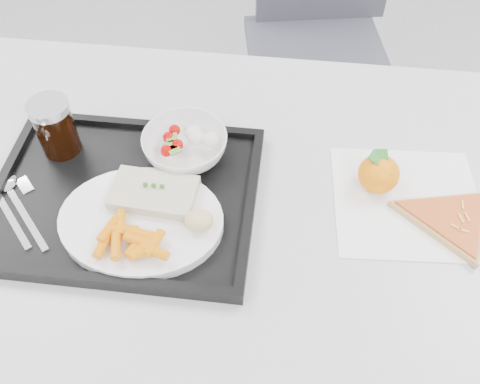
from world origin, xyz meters
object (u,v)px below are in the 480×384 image
at_px(pizza_slice, 450,219).
at_px(salad_bowl, 185,146).
at_px(chair, 321,18).
at_px(tangerine, 379,174).
at_px(tray, 125,197).
at_px(dinner_plate, 141,221).
at_px(table, 230,219).
at_px(cola_glass, 55,126).

bearing_deg(pizza_slice, salad_bowl, 169.10).
bearing_deg(chair, tangerine, -83.88).
distance_m(tray, dinner_plate, 0.07).
bearing_deg(tray, table, 9.01).
xyz_separation_m(tray, tangerine, (0.43, 0.08, 0.03)).
distance_m(chair, tangerine, 0.88).
xyz_separation_m(chair, salad_bowl, (-0.25, -0.81, 0.25)).
xyz_separation_m(table, dinner_plate, (-0.13, -0.08, 0.09)).
relative_size(table, pizza_slice, 4.82).
bearing_deg(tray, pizza_slice, 1.68).
bearing_deg(tangerine, cola_glass, 178.71).
distance_m(table, chair, 0.92).
distance_m(salad_bowl, cola_glass, 0.23).
xyz_separation_m(salad_bowl, cola_glass, (-0.23, -0.01, 0.03)).
bearing_deg(chair, tray, -110.33).
bearing_deg(cola_glass, tangerine, -1.29).
xyz_separation_m(table, chair, (0.16, 0.89, -0.15)).
distance_m(table, tray, 0.20).
distance_m(tray, salad_bowl, 0.14).
relative_size(dinner_plate, salad_bowl, 1.78).
bearing_deg(tangerine, table, -168.08).
distance_m(dinner_plate, pizza_slice, 0.51).
height_order(dinner_plate, cola_glass, cola_glass).
relative_size(tray, dinner_plate, 1.67).
height_order(chair, tangerine, chair).
height_order(chair, cola_glass, chair).
distance_m(table, pizza_slice, 0.38).
xyz_separation_m(dinner_plate, pizza_slice, (0.51, 0.07, -0.01)).
bearing_deg(salad_bowl, pizza_slice, -10.90).
xyz_separation_m(salad_bowl, tangerine, (0.34, -0.02, -0.00)).
distance_m(table, dinner_plate, 0.18).
bearing_deg(pizza_slice, tangerine, 151.19).
bearing_deg(chair, dinner_plate, -106.91).
distance_m(chair, cola_glass, 1.00).
relative_size(tangerine, pizza_slice, 0.36).
xyz_separation_m(dinner_plate, salad_bowl, (0.04, 0.16, 0.01)).
bearing_deg(tangerine, dinner_plate, -160.41).
relative_size(tray, pizza_slice, 1.81).
height_order(table, cola_glass, cola_glass).
distance_m(cola_glass, tangerine, 0.57).
bearing_deg(pizza_slice, table, 178.13).
bearing_deg(salad_bowl, cola_glass, -177.37).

